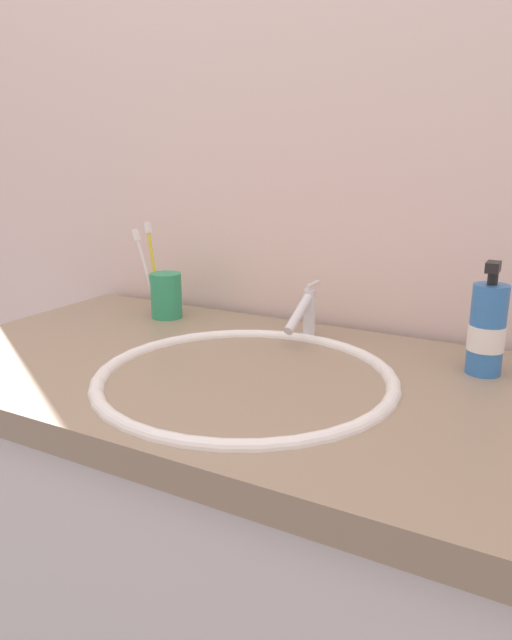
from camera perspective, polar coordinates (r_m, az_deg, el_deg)
name	(u,v)px	position (r m, az deg, el deg)	size (l,w,h in m)	color
tiled_wall_back	(340,151)	(1.22, 8.24, 16.06)	(2.42, 0.04, 2.40)	beige
vanity_counter	(257,584)	(1.18, 0.11, -24.49)	(1.22, 0.61, 0.85)	silver
sink_basin	(247,400)	(0.95, -0.88, -7.84)	(0.49, 0.49, 0.11)	white
faucet	(307,312)	(1.11, 5.04, 0.76)	(0.02, 0.14, 0.11)	silver
toothbrush_cup	(166,295)	(1.29, -8.80, 2.41)	(0.07, 0.07, 0.10)	#2D9966
toothbrush_yellow	(153,263)	(1.29, -10.07, 5.58)	(0.04, 0.01, 0.20)	yellow
toothbrush_white	(145,267)	(1.28, -10.82, 5.11)	(0.05, 0.03, 0.19)	white
soap_dispenser	(487,330)	(1.00, 21.72, -0.91)	(0.06, 0.06, 0.19)	#3372BF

